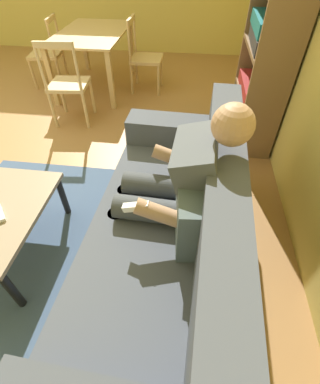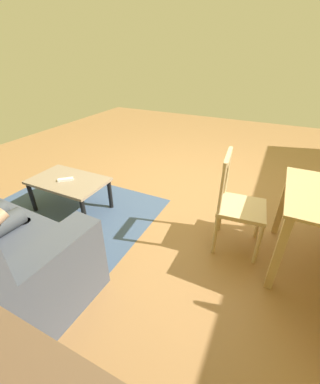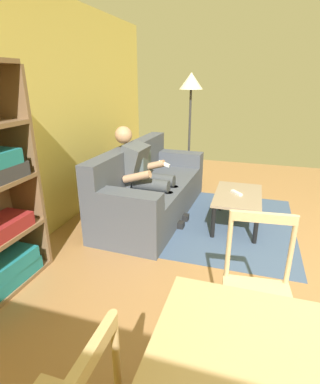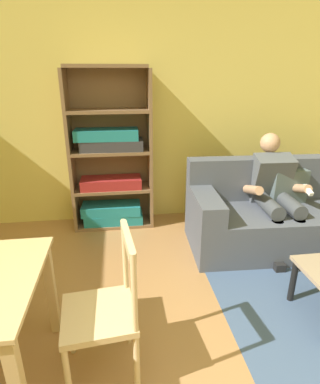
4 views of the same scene
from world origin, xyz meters
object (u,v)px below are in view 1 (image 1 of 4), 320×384
object	(u,v)px
dining_chair_near_wall	(144,58)
dining_chair_by_doorway	(47,53)
couch	(170,240)
person_lounging	(177,189)
coffee_table	(1,218)
bookshelf	(265,66)
dining_table	(93,40)
dining_chair_facing_couch	(68,84)

from	to	relation	value
dining_chair_near_wall	dining_chair_by_doorway	world-z (taller)	dining_chair_near_wall
dining_chair_by_doorway	couch	bearing A→B (deg)	35.08
person_lounging	coffee_table	xyz separation A→B (m)	(0.15, -1.16, -0.26)
bookshelf	dining_table	size ratio (longest dim) A/B	1.32
couch	dining_table	xyz separation A→B (m)	(-2.95, -1.36, 0.30)
bookshelf	dining_table	world-z (taller)	bookshelf
couch	bookshelf	xyz separation A→B (m)	(-1.88, 0.73, 0.43)
person_lounging	dining_chair_by_doorway	world-z (taller)	person_lounging
person_lounging	dining_table	xyz separation A→B (m)	(-2.77, -1.39, 0.02)
couch	person_lounging	distance (m)	0.33
coffee_table	dining_chair_near_wall	world-z (taller)	dining_chair_near_wall
coffee_table	bookshelf	bearing A→B (deg)	134.71
coffee_table	couch	bearing A→B (deg)	88.75
dining_chair_facing_couch	dining_chair_by_doorway	xyz separation A→B (m)	(-1.04, -0.71, -0.02)
bookshelf	dining_chair_near_wall	world-z (taller)	bookshelf
person_lounging	bookshelf	bearing A→B (deg)	157.23
couch	coffee_table	xyz separation A→B (m)	(-0.02, -1.14, 0.01)
coffee_table	dining_chair_near_wall	bearing A→B (deg)	170.71
dining_chair_near_wall	dining_chair_facing_couch	world-z (taller)	dining_chair_facing_couch
couch	dining_table	world-z (taller)	couch
dining_table	bookshelf	bearing A→B (deg)	62.93
coffee_table	bookshelf	xyz separation A→B (m)	(-1.85, 1.87, 0.42)
dining_table	person_lounging	bearing A→B (deg)	26.59
coffee_table	dining_table	distance (m)	2.95
bookshelf	dining_table	distance (m)	2.36
couch	person_lounging	world-z (taller)	person_lounging
person_lounging	dining_chair_by_doorway	distance (m)	3.48
person_lounging	dining_chair_by_doorway	bearing A→B (deg)	-142.94
bookshelf	dining_chair_near_wall	bearing A→B (deg)	-127.62
coffee_table	dining_chair_facing_couch	xyz separation A→B (m)	(-1.89, -0.23, 0.11)
couch	coffee_table	size ratio (longest dim) A/B	2.45
coffee_table	dining_chair_by_doorway	size ratio (longest dim) A/B	0.98
person_lounging	bookshelf	size ratio (longest dim) A/B	0.63
bookshelf	dining_chair_facing_couch	bearing A→B (deg)	-91.02
coffee_table	dining_chair_by_doorway	bearing A→B (deg)	-162.24
dining_chair_facing_couch	person_lounging	bearing A→B (deg)	38.57
dining_table	dining_chair_by_doorway	xyz separation A→B (m)	(-0.00, -0.71, -0.20)
dining_chair_facing_couch	dining_chair_near_wall	bearing A→B (deg)	145.78
bookshelf	coffee_table	bearing A→B (deg)	-45.29
couch	dining_chair_facing_couch	bearing A→B (deg)	-144.55
person_lounging	coffee_table	world-z (taller)	person_lounging
bookshelf	person_lounging	bearing A→B (deg)	-22.77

